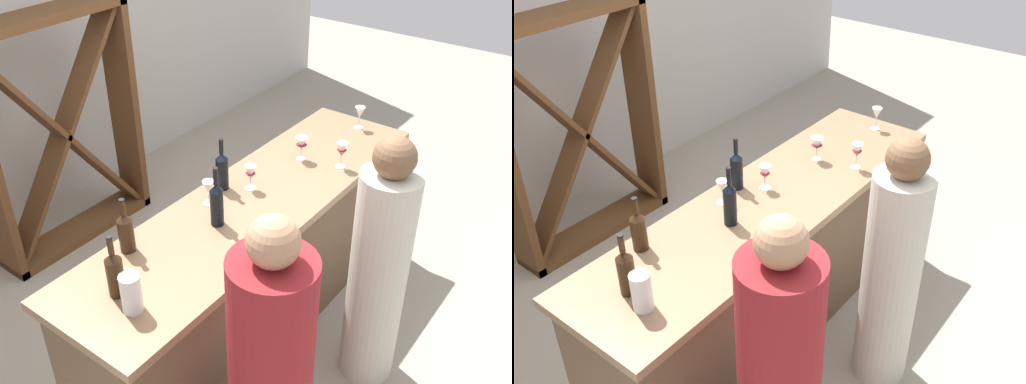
% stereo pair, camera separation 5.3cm
% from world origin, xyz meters
% --- Properties ---
extents(ground_plane, '(12.00, 12.00, 0.00)m').
position_xyz_m(ground_plane, '(0.00, 0.00, 0.00)').
color(ground_plane, '#9E9384').
extents(back_wall, '(8.00, 0.10, 2.80)m').
position_xyz_m(back_wall, '(0.00, 2.20, 1.40)').
color(back_wall, '#BCB7B2').
rests_on(back_wall, ground).
extents(bar_counter, '(2.56, 0.68, 0.92)m').
position_xyz_m(bar_counter, '(0.00, 0.00, 0.47)').
color(bar_counter, brown).
rests_on(bar_counter, ground).
extents(wine_rack, '(1.23, 0.28, 1.70)m').
position_xyz_m(wine_rack, '(-0.06, 1.65, 0.85)').
color(wine_rack, brown).
rests_on(wine_rack, ground).
extents(wine_bottle_leftmost_amber_brown, '(0.08, 0.08, 0.32)m').
position_xyz_m(wine_bottle_leftmost_amber_brown, '(-0.98, 0.04, 1.05)').
color(wine_bottle_leftmost_amber_brown, '#331E0F').
rests_on(wine_bottle_leftmost_amber_brown, bar_counter).
extents(wine_bottle_second_left_amber_brown, '(0.08, 0.08, 0.30)m').
position_xyz_m(wine_bottle_second_left_amber_brown, '(-0.74, 0.23, 1.04)').
color(wine_bottle_second_left_amber_brown, '#331E0F').
rests_on(wine_bottle_second_left_amber_brown, bar_counter).
extents(wine_bottle_center_near_black, '(0.07, 0.07, 0.34)m').
position_xyz_m(wine_bottle_center_near_black, '(-0.30, 0.02, 1.05)').
color(wine_bottle_center_near_black, black).
rests_on(wine_bottle_center_near_black, bar_counter).
extents(wine_bottle_second_right_near_black, '(0.07, 0.07, 0.32)m').
position_xyz_m(wine_bottle_second_right_near_black, '(-0.02, 0.23, 1.05)').
color(wine_bottle_second_right_near_black, black).
rests_on(wine_bottle_second_right_near_black, bar_counter).
extents(wine_glass_near_left, '(0.07, 0.07, 0.17)m').
position_xyz_m(wine_glass_near_left, '(0.60, -0.20, 1.04)').
color(wine_glass_near_left, white).
rests_on(wine_glass_near_left, bar_counter).
extents(wine_glass_near_center, '(0.07, 0.07, 0.16)m').
position_xyz_m(wine_glass_near_center, '(1.14, -0.03, 1.04)').
color(wine_glass_near_center, white).
rests_on(wine_glass_near_center, bar_counter).
extents(wine_glass_near_right, '(0.08, 0.08, 0.15)m').
position_xyz_m(wine_glass_near_right, '(0.54, 0.05, 1.03)').
color(wine_glass_near_right, white).
rests_on(wine_glass_near_right, bar_counter).
extents(wine_glass_far_left, '(0.07, 0.07, 0.15)m').
position_xyz_m(wine_glass_far_left, '(0.08, 0.10, 1.02)').
color(wine_glass_far_left, white).
rests_on(wine_glass_far_left, bar_counter).
extents(wine_glass_far_center, '(0.07, 0.07, 0.14)m').
position_xyz_m(wine_glass_far_center, '(-0.18, 0.19, 1.02)').
color(wine_glass_far_center, white).
rests_on(wine_glass_far_center, bar_counter).
extents(water_pitcher, '(0.09, 0.09, 0.19)m').
position_xyz_m(water_pitcher, '(-1.01, -0.09, 1.02)').
color(water_pitcher, silver).
rests_on(water_pitcher, bar_counter).
extents(person_left_guest, '(0.40, 0.40, 1.56)m').
position_xyz_m(person_left_guest, '(-0.83, -0.69, 0.72)').
color(person_left_guest, maroon).
rests_on(person_left_guest, ground).
extents(person_center_guest, '(0.31, 0.31, 1.51)m').
position_xyz_m(person_center_guest, '(0.08, -0.74, 0.71)').
color(person_center_guest, beige).
rests_on(person_center_guest, ground).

